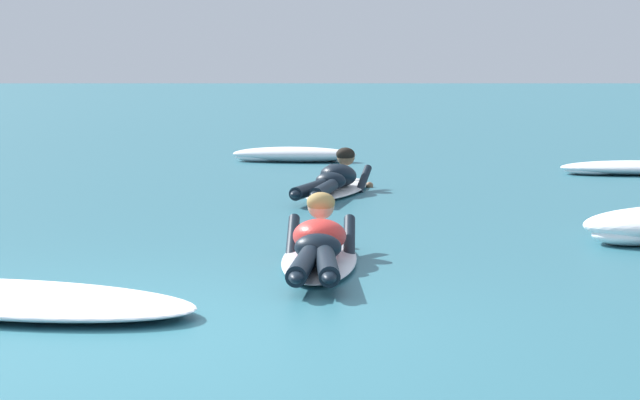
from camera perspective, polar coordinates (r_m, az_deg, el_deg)
The scene contains 6 objects.
ground_plane at distance 16.74m, azimuth -4.03°, elevation 1.36°, with size 120.00×120.00×0.00m, color #2D6B7A.
surfer_near at distance 9.01m, azimuth 0.03°, elevation -2.23°, with size 0.62×2.60×0.54m.
surfer_far at distance 13.76m, azimuth 0.77°, elevation 0.84°, with size 1.02×2.61×0.53m.
whitewater_front at distance 18.15m, azimuth -1.12°, elevation 2.11°, with size 1.91×0.84×0.22m.
whitewater_mid_left at distance 16.72m, azimuth 14.48°, elevation 1.45°, with size 1.98×0.85×0.18m.
whitewater_back at distance 7.73m, azimuth -14.07°, elevation -4.49°, with size 2.66×1.77×0.12m.
Camera 1 is at (1.20, -6.62, 1.51)m, focal length 69.00 mm.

